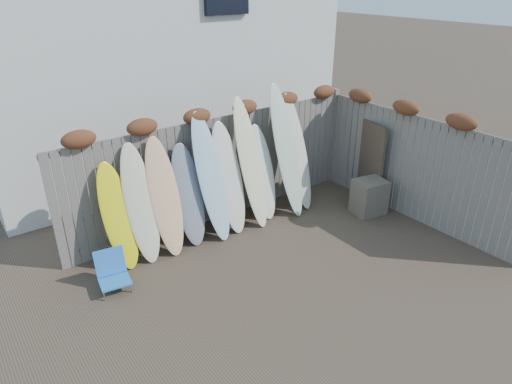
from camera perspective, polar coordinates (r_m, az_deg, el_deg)
ground at (r=7.36m, az=5.65°, el=-10.33°), size 80.00×80.00×0.00m
back_fence at (r=8.51m, az=-4.46°, el=4.03°), size 6.05×0.28×2.24m
right_fence at (r=9.02m, az=19.28°, el=3.62°), size 0.28×4.40×2.24m
house at (r=11.82m, az=-14.26°, el=19.58°), size 8.50×5.50×6.33m
beach_chair at (r=7.27m, az=-17.52°, el=-9.45°), size 0.51×0.53×0.59m
wooden_crate at (r=9.23m, az=13.98°, el=-0.60°), size 0.66×0.58×0.69m
lattice_panel at (r=9.70m, az=13.62°, el=3.90°), size 0.35×1.08×1.66m
surfboard_0 at (r=7.50m, az=-16.86°, el=-2.94°), size 0.54×0.65×1.72m
surfboard_1 at (r=7.56m, az=-14.25°, el=-1.45°), size 0.54×0.72×1.93m
surfboard_2 at (r=7.66m, az=-11.34°, el=-0.64°), size 0.55×0.72×1.96m
surfboard_3 at (r=7.90m, az=-8.45°, el=-0.39°), size 0.57×0.68×1.75m
surfboard_4 at (r=7.94m, az=-5.66°, el=1.80°), size 0.57×0.82×2.23m
surfboard_5 at (r=8.19m, az=-3.42°, el=1.72°), size 0.54×0.71×1.99m
surfboard_6 at (r=8.33m, az=-0.69°, el=3.59°), size 0.51×0.85×2.36m
surfboard_7 at (r=8.68m, az=0.78°, el=2.46°), size 0.53×0.67×1.78m
surfboard_8 at (r=8.74m, az=3.84°, el=5.10°), size 0.58×0.91×2.49m
surfboard_9 at (r=9.05m, az=5.18°, el=4.95°), size 0.55×0.83×2.25m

